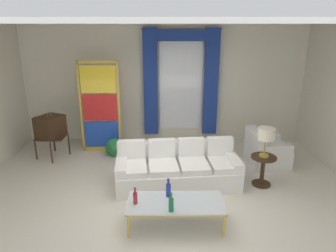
{
  "coord_description": "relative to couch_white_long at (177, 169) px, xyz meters",
  "views": [
    {
      "loc": [
        0.02,
        -5.04,
        3.01
      ],
      "look_at": [
        0.08,
        0.9,
        1.05
      ],
      "focal_mm": 33.59,
      "sensor_mm": 36.0,
      "label": 1
    }
  ],
  "objects": [
    {
      "name": "ground_plane",
      "position": [
        -0.26,
        -0.5,
        -0.31
      ],
      "size": [
        16.0,
        16.0,
        0.0
      ],
      "primitive_type": "plane",
      "color": "silver"
    },
    {
      "name": "wall_rear",
      "position": [
        -0.26,
        2.56,
        1.19
      ],
      "size": [
        8.0,
        0.12,
        3.0
      ],
      "primitive_type": "cube",
      "color": "silver",
      "rests_on": "ground"
    },
    {
      "name": "ceiling_slab",
      "position": [
        -0.26,
        0.3,
        2.71
      ],
      "size": [
        8.0,
        7.6,
        0.04
      ],
      "primitive_type": "cube",
      "color": "white"
    },
    {
      "name": "curtained_window",
      "position": [
        0.17,
        2.39,
        1.44
      ],
      "size": [
        2.0,
        0.17,
        2.7
      ],
      "color": "white",
      "rests_on": "ground"
    },
    {
      "name": "couch_white_long",
      "position": [
        0.0,
        0.0,
        0.0
      ],
      "size": [
        2.41,
        1.12,
        0.86
      ],
      "color": "white",
      "rests_on": "ground"
    },
    {
      "name": "coffee_table",
      "position": [
        -0.08,
        -1.36,
        0.07
      ],
      "size": [
        1.47,
        0.66,
        0.41
      ],
      "color": "silver",
      "rests_on": "ground"
    },
    {
      "name": "bottle_blue_decanter",
      "position": [
        -0.69,
        -1.4,
        0.21
      ],
      "size": [
        0.06,
        0.06,
        0.28
      ],
      "color": "maroon",
      "rests_on": "coffee_table"
    },
    {
      "name": "bottle_crystal_tall",
      "position": [
        -0.15,
        -1.61,
        0.23
      ],
      "size": [
        0.07,
        0.07,
        0.3
      ],
      "color": "#196B3D",
      "rests_on": "coffee_table"
    },
    {
      "name": "bottle_amber_squat",
      "position": [
        -0.19,
        -1.2,
        0.23
      ],
      "size": [
        0.08,
        0.08,
        0.31
      ],
      "color": "navy",
      "rests_on": "coffee_table"
    },
    {
      "name": "vintage_tv",
      "position": [
        -2.87,
        1.3,
        0.42
      ],
      "size": [
        0.72,
        0.75,
        1.35
      ],
      "color": "#382314",
      "rests_on": "ground"
    },
    {
      "name": "armchair_white",
      "position": [
        1.98,
        0.84,
        -0.02
      ],
      "size": [
        0.89,
        0.88,
        0.8
      ],
      "color": "white",
      "rests_on": "ground"
    },
    {
      "name": "stained_glass_divider",
      "position": [
        -1.77,
        1.65,
        0.75
      ],
      "size": [
        0.95,
        0.05,
        2.2
      ],
      "color": "gold",
      "rests_on": "ground"
    },
    {
      "name": "peacock_figurine",
      "position": [
        -1.43,
        1.23,
        -0.09
      ],
      "size": [
        0.44,
        0.6,
        0.5
      ],
      "color": "beige",
      "rests_on": "ground"
    },
    {
      "name": "round_side_table",
      "position": [
        1.64,
        -0.09,
        0.05
      ],
      "size": [
        0.48,
        0.48,
        0.59
      ],
      "color": "#382314",
      "rests_on": "ground"
    },
    {
      "name": "table_lamp_brass",
      "position": [
        1.64,
        -0.09,
        0.72
      ],
      "size": [
        0.32,
        0.32,
        0.57
      ],
      "color": "#B29338",
      "rests_on": "round_side_table"
    }
  ]
}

